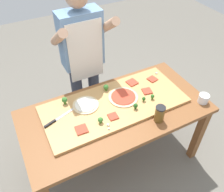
{
  "coord_description": "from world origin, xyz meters",
  "views": [
    {
      "loc": [
        -0.69,
        -1.27,
        2.28
      ],
      "look_at": [
        0.01,
        0.09,
        0.86
      ],
      "focal_mm": 37.64,
      "sensor_mm": 36.0,
      "label": 1
    }
  ],
  "objects_px": {
    "pizza_slice_center": "(152,79)",
    "pizza_slice_near_left": "(147,91)",
    "broccoli_floret_back_right": "(144,99)",
    "broccoli_floret_front_right": "(136,106)",
    "flour_cup": "(203,99)",
    "cheese_crumble_b": "(156,73)",
    "broccoli_floret_back_left": "(100,120)",
    "broccoli_floret_center_left": "(152,96)",
    "broccoli_floret_center_right": "(106,87)",
    "sauce_jar": "(160,114)",
    "cook_center": "(83,55)",
    "prep_table": "(116,118)",
    "pizza_slice_far_right": "(113,116)",
    "pizza_slice_near_right": "(81,129)",
    "broccoli_floret_front_left": "(65,100)",
    "pizza_whole_white_garlic": "(86,105)",
    "cheese_crumble_a": "(108,125)",
    "pizza_slice_far_left": "(132,82)",
    "pizza_whole_tomato_red": "(123,97)",
    "cheese_crumble_c": "(109,129)",
    "chefs_knife": "(55,120)"
  },
  "relations": [
    {
      "from": "broccoli_floret_back_right",
      "to": "broccoli_floret_front_right",
      "type": "distance_m",
      "value": 0.13
    },
    {
      "from": "broccoli_floret_center_right",
      "to": "prep_table",
      "type": "bearing_deg",
      "value": -96.88
    },
    {
      "from": "prep_table",
      "to": "cheese_crumble_c",
      "type": "xyz_separation_m",
      "value": [
        -0.16,
        -0.18,
        0.13
      ]
    },
    {
      "from": "pizza_slice_far_right",
      "to": "broccoli_floret_front_left",
      "type": "xyz_separation_m",
      "value": [
        -0.31,
        0.34,
        0.04
      ]
    },
    {
      "from": "pizza_slice_far_right",
      "to": "broccoli_floret_center_left",
      "type": "relative_size",
      "value": 1.53
    },
    {
      "from": "prep_table",
      "to": "broccoli_floret_center_left",
      "type": "distance_m",
      "value": 0.39
    },
    {
      "from": "pizza_slice_near_left",
      "to": "broccoli_floret_front_left",
      "type": "height_order",
      "value": "broccoli_floret_front_left"
    },
    {
      "from": "pizza_whole_white_garlic",
      "to": "broccoli_floret_center_left",
      "type": "height_order",
      "value": "broccoli_floret_center_left"
    },
    {
      "from": "cook_center",
      "to": "broccoli_floret_front_right",
      "type": "bearing_deg",
      "value": -74.8
    },
    {
      "from": "pizza_whole_white_garlic",
      "to": "pizza_whole_tomato_red",
      "type": "bearing_deg",
      "value": -10.45
    },
    {
      "from": "pizza_whole_white_garlic",
      "to": "broccoli_floret_front_right",
      "type": "height_order",
      "value": "broccoli_floret_front_right"
    },
    {
      "from": "pizza_slice_near_right",
      "to": "broccoli_floret_front_left",
      "type": "bearing_deg",
      "value": 92.93
    },
    {
      "from": "broccoli_floret_center_right",
      "to": "cheese_crumble_a",
      "type": "bearing_deg",
      "value": -114.19
    },
    {
      "from": "pizza_slice_far_left",
      "to": "cheese_crumble_a",
      "type": "xyz_separation_m",
      "value": [
        -0.46,
        -0.38,
        0.0
      ]
    },
    {
      "from": "pizza_whole_white_garlic",
      "to": "pizza_slice_near_right",
      "type": "xyz_separation_m",
      "value": [
        -0.14,
        -0.24,
        -0.0
      ]
    },
    {
      "from": "pizza_slice_center",
      "to": "pizza_slice_near_left",
      "type": "distance_m",
      "value": 0.2
    },
    {
      "from": "pizza_slice_near_right",
      "to": "cook_center",
      "type": "distance_m",
      "value": 0.81
    },
    {
      "from": "broccoli_floret_center_left",
      "to": "flour_cup",
      "type": "xyz_separation_m",
      "value": [
        0.41,
        -0.22,
        -0.02
      ]
    },
    {
      "from": "prep_table",
      "to": "cheese_crumble_a",
      "type": "xyz_separation_m",
      "value": [
        -0.15,
        -0.15,
        0.13
      ]
    },
    {
      "from": "cheese_crumble_b",
      "to": "flour_cup",
      "type": "height_order",
      "value": "flour_cup"
    },
    {
      "from": "broccoli_floret_center_right",
      "to": "pizza_slice_center",
      "type": "bearing_deg",
      "value": -8.12
    },
    {
      "from": "pizza_slice_near_left",
      "to": "pizza_slice_far_left",
      "type": "relative_size",
      "value": 0.9
    },
    {
      "from": "broccoli_floret_center_right",
      "to": "sauce_jar",
      "type": "height_order",
      "value": "sauce_jar"
    },
    {
      "from": "flour_cup",
      "to": "cheese_crumble_b",
      "type": "bearing_deg",
      "value": 106.18
    },
    {
      "from": "broccoli_floret_back_right",
      "to": "sauce_jar",
      "type": "height_order",
      "value": "sauce_jar"
    },
    {
      "from": "pizza_slice_center",
      "to": "pizza_slice_far_left",
      "type": "height_order",
      "value": "same"
    },
    {
      "from": "pizza_slice_far_left",
      "to": "broccoli_floret_front_left",
      "type": "xyz_separation_m",
      "value": [
        -0.69,
        0.02,
        0.04
      ]
    },
    {
      "from": "chefs_knife",
      "to": "flour_cup",
      "type": "xyz_separation_m",
      "value": [
        1.28,
        -0.37,
        0.01
      ]
    },
    {
      "from": "broccoli_floret_back_right",
      "to": "pizza_slice_center",
      "type": "bearing_deg",
      "value": 41.79
    },
    {
      "from": "chefs_knife",
      "to": "pizza_slice_center",
      "type": "distance_m",
      "value": 1.04
    },
    {
      "from": "broccoli_floret_back_left",
      "to": "pizza_whole_white_garlic",
      "type": "bearing_deg",
      "value": 97.21
    },
    {
      "from": "chefs_knife",
      "to": "pizza_slice_near_left",
      "type": "distance_m",
      "value": 0.89
    },
    {
      "from": "pizza_whole_white_garlic",
      "to": "chefs_knife",
      "type": "bearing_deg",
      "value": -170.07
    },
    {
      "from": "pizza_slice_far_left",
      "to": "flour_cup",
      "type": "height_order",
      "value": "flour_cup"
    },
    {
      "from": "pizza_slice_far_left",
      "to": "broccoli_floret_back_left",
      "type": "xyz_separation_m",
      "value": [
        -0.5,
        -0.33,
        0.03
      ]
    },
    {
      "from": "prep_table",
      "to": "pizza_slice_near_left",
      "type": "xyz_separation_m",
      "value": [
        0.37,
        0.06,
        0.13
      ]
    },
    {
      "from": "pizza_slice_far_right",
      "to": "cheese_crumble_b",
      "type": "bearing_deg",
      "value": 25.84
    },
    {
      "from": "chefs_knife",
      "to": "cheese_crumble_a",
      "type": "distance_m",
      "value": 0.44
    },
    {
      "from": "pizza_whole_white_garlic",
      "to": "broccoli_floret_back_right",
      "type": "height_order",
      "value": "broccoli_floret_back_right"
    },
    {
      "from": "pizza_whole_tomato_red",
      "to": "pizza_slice_center",
      "type": "xyz_separation_m",
      "value": [
        0.39,
        0.1,
        -0.0
      ]
    },
    {
      "from": "pizza_slice_near_left",
      "to": "broccoli_floret_center_right",
      "type": "distance_m",
      "value": 0.39
    },
    {
      "from": "broccoli_floret_back_right",
      "to": "broccoli_floret_center_left",
      "type": "distance_m",
      "value": 0.09
    },
    {
      "from": "pizza_slice_far_right",
      "to": "cook_center",
      "type": "bearing_deg",
      "value": 87.73
    },
    {
      "from": "broccoli_floret_center_left",
      "to": "cheese_crumble_c",
      "type": "xyz_separation_m",
      "value": [
        -0.52,
        -0.14,
        -0.03
      ]
    },
    {
      "from": "pizza_slice_far_left",
      "to": "flour_cup",
      "type": "distance_m",
      "value": 0.68
    },
    {
      "from": "cheese_crumble_b",
      "to": "sauce_jar",
      "type": "relative_size",
      "value": 0.1
    },
    {
      "from": "broccoli_floret_front_right",
      "to": "sauce_jar",
      "type": "height_order",
      "value": "sauce_jar"
    },
    {
      "from": "broccoli_floret_back_left",
      "to": "cheese_crumble_b",
      "type": "height_order",
      "value": "broccoli_floret_back_left"
    },
    {
      "from": "pizza_whole_tomato_red",
      "to": "broccoli_floret_center_left",
      "type": "bearing_deg",
      "value": -31.44
    },
    {
      "from": "broccoli_floret_front_right",
      "to": "cheese_crumble_a",
      "type": "bearing_deg",
      "value": -168.07
    }
  ]
}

